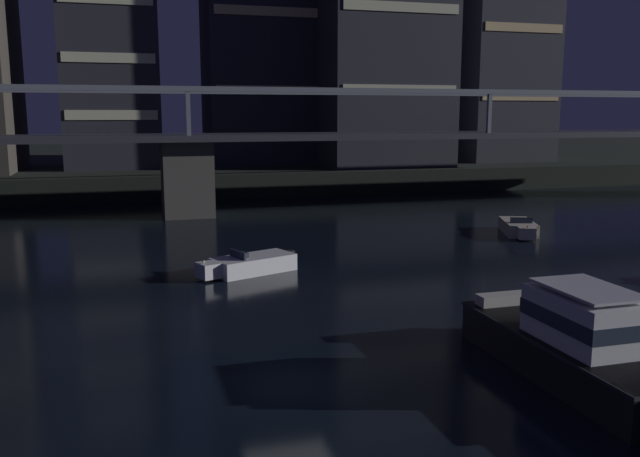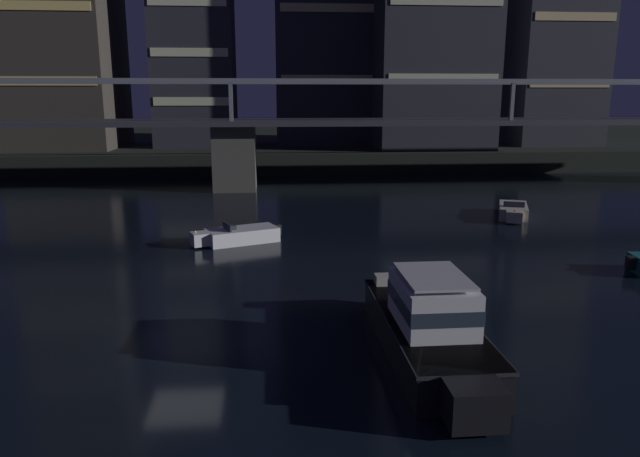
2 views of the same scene
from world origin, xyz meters
The scene contains 8 objects.
ground_plane centered at (0.00, 0.00, 0.00)m, with size 400.00×400.00×0.00m, color black.
far_riverbank centered at (0.00, 80.92, 1.10)m, with size 240.00×80.00×2.20m, color black.
river_bridge centered at (0.00, 32.91, 4.56)m, with size 99.37×6.40×9.38m.
tower_west_tall centered at (-5.41, 52.74, 15.30)m, with size 9.00×9.09×26.51m.
tower_east_low centered at (36.85, 52.66, 20.20)m, with size 10.09×11.83×36.31m.
cabin_cruiser_near_left centered at (7.94, -1.90, 1.05)m, with size 2.72×9.15×2.79m.
speedboat_near_right centered at (1.21, 13.47, 0.41)m, with size 5.07×3.12×1.16m.
speedboat_mid_left centered at (19.42, 19.04, 0.41)m, with size 3.09×5.08×1.16m.
Camera 1 is at (-4.10, -17.20, 7.54)m, focal length 37.27 mm.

